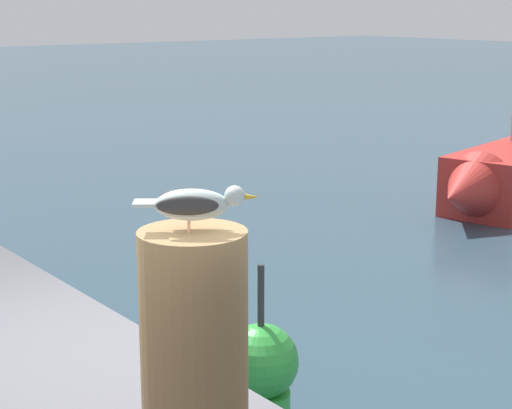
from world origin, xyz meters
TOP-DOWN VIEW (x-y plane):
  - mooring_post at (0.92, -0.50)m, footprint 0.35×0.35m
  - seagull at (0.92, -0.50)m, footprint 0.27×0.34m
  - channel_buoy at (-1.55, 1.68)m, footprint 0.56×0.56m

SIDE VIEW (x-z plane):
  - channel_buoy at x=-1.55m, z-range -0.19..1.14m
  - mooring_post at x=0.92m, z-range 1.63..2.45m
  - seagull at x=0.92m, z-range 2.46..2.61m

